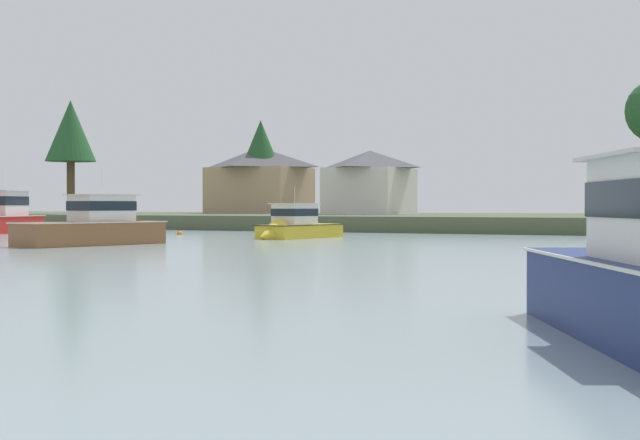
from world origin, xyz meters
name	(u,v)px	position (x,y,z in m)	size (l,w,h in m)	color
far_shore_bank	(595,222)	(0.00, 80.11, 0.61)	(245.00, 40.50, 1.23)	#4C563D
cruiser_wood	(104,233)	(-17.52, 33.45, 0.61)	(4.55, 9.63, 4.86)	brown
cruiser_red	(4,223)	(-38.19, 47.11, 0.76)	(5.17, 10.40, 5.77)	#B2231E
cruiser_yellow	(293,230)	(-12.94, 46.28, 0.53)	(3.21, 7.94, 4.07)	gold
mooring_buoy_orange	(179,234)	(-23.83, 49.54, 0.07)	(0.38, 0.38, 0.44)	orange
shore_tree_center_right	(261,147)	(-35.64, 82.05, 8.49)	(4.61, 4.61, 10.13)	brown
shore_tree_inland_b	(71,132)	(-49.73, 67.86, 9.54)	(5.09, 5.09, 11.56)	brown
cottage_eastern	(260,179)	(-36.33, 83.05, 4.98)	(10.36, 8.79, 7.26)	tan
cottage_hillside	(370,181)	(-21.30, 78.55, 4.46)	(7.59, 8.69, 6.27)	silver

